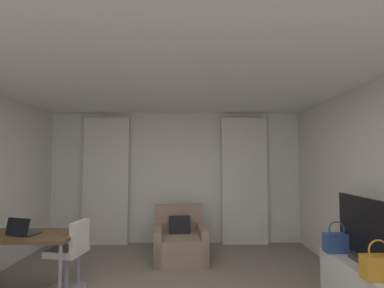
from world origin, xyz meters
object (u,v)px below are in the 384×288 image
tv_flatscreen (365,232)px  handbag_primary (337,242)px  handbag_secondary (379,266)px  desk (25,240)px  armchair (180,242)px  laptop (23,231)px  desk_chair (70,260)px

tv_flatscreen → handbag_primary: 0.43m
handbag_primary → handbag_secondary: bearing=-91.0°
desk → tv_flatscreen: (3.94, -0.44, 0.20)m
armchair → laptop: laptop is taller
armchair → handbag_primary: (1.95, -1.33, 0.38)m
desk_chair → handbag_secondary: (3.28, -0.95, 0.26)m
armchair → handbag_primary: 2.39m
handbag_primary → tv_flatscreen: bearing=-69.9°
tv_flatscreen → handbag_secondary: tv_flatscreen is taller
tv_flatscreen → handbag_secondary: 0.49m
desk → handbag_primary: (3.81, -0.09, -0.01)m
handbag_secondary → handbag_primary: bearing=89.0°
desk_chair → laptop: size_ratio=2.36×
handbag_primary → desk: bearing=178.7°
tv_flatscreen → armchair: bearing=141.0°
desk → desk_chair: size_ratio=1.40×
armchair → desk_chair: (-1.34, -1.15, 0.12)m
laptop → handbag_secondary: laptop is taller
desk → tv_flatscreen: 3.97m
laptop → desk: bearing=87.1°
armchair → handbag_secondary: 2.88m
armchair → desk: size_ratio=0.76×
laptop → handbag_primary: (3.82, -0.04, -0.12)m
desk_chair → handbag_secondary: 3.42m
laptop → tv_flatscreen: 3.97m
armchair → handbag_primary: size_ratio=2.55×
handbag_primary → handbag_secondary: (-0.01, -0.77, 0.00)m
tv_flatscreen → laptop: bearing=174.2°
armchair → desk_chair: bearing=-139.5°
laptop → tv_flatscreen: bearing=-5.8°
handbag_primary → armchair: bearing=145.7°
desk → handbag_secondary: size_ratio=3.34×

